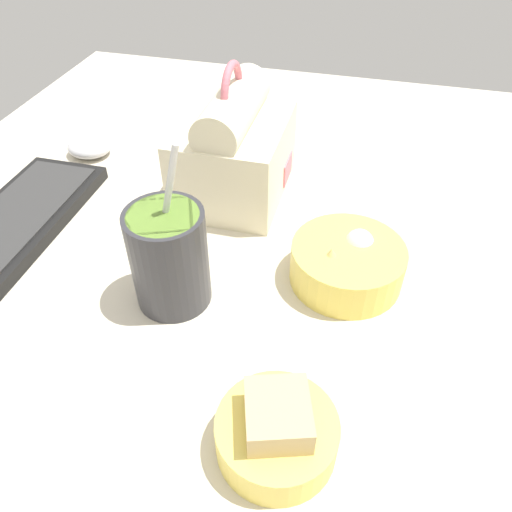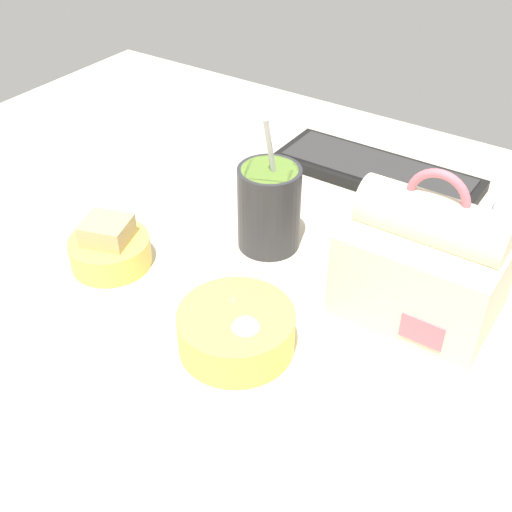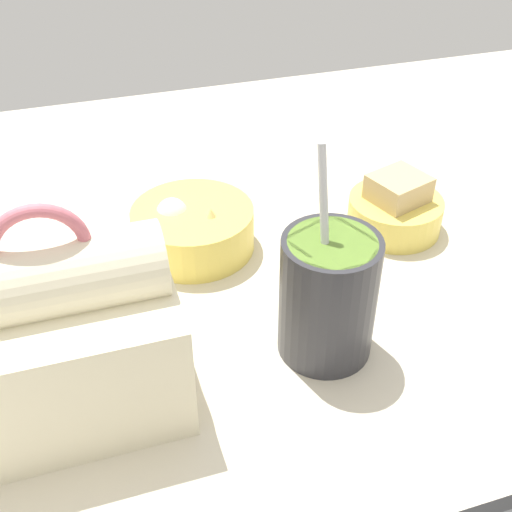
{
  "view_description": "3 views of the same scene",
  "coord_description": "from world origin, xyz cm",
  "px_view_note": "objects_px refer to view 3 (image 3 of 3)",
  "views": [
    {
      "loc": [
        -36.1,
        -11.26,
        44.55
      ],
      "look_at": [
        4.3,
        -0.83,
        7.0
      ],
      "focal_mm": 35.0,
      "sensor_mm": 36.0,
      "label": 1
    },
    {
      "loc": [
        39.65,
        -53.36,
        55.19
      ],
      "look_at": [
        4.3,
        -0.83,
        7.0
      ],
      "focal_mm": 45.0,
      "sensor_mm": 36.0,
      "label": 2
    },
    {
      "loc": [
        19.29,
        46.56,
        44.56
      ],
      "look_at": [
        4.3,
        -0.83,
        7.0
      ],
      "focal_mm": 45.0,
      "sensor_mm": 36.0,
      "label": 3
    }
  ],
  "objects_px": {
    "lunch_bag": "(62,336)",
    "soup_cup": "(328,295)",
    "bento_bowl_sandwich": "(395,209)",
    "bento_bowl_snacks": "(193,228)"
  },
  "relations": [
    {
      "from": "bento_bowl_snacks",
      "to": "soup_cup",
      "type": "bearing_deg",
      "value": 112.65
    },
    {
      "from": "soup_cup",
      "to": "bento_bowl_snacks",
      "type": "xyz_separation_m",
      "value": [
        0.08,
        -0.19,
        -0.04
      ]
    },
    {
      "from": "soup_cup",
      "to": "bento_bowl_sandwich",
      "type": "xyz_separation_m",
      "value": [
        -0.15,
        -0.16,
        -0.04
      ]
    },
    {
      "from": "soup_cup",
      "to": "bento_bowl_sandwich",
      "type": "distance_m",
      "value": 0.22
    },
    {
      "from": "lunch_bag",
      "to": "bento_bowl_snacks",
      "type": "distance_m",
      "value": 0.24
    },
    {
      "from": "soup_cup",
      "to": "bento_bowl_sandwich",
      "type": "relative_size",
      "value": 1.87
    },
    {
      "from": "lunch_bag",
      "to": "soup_cup",
      "type": "height_order",
      "value": "soup_cup"
    },
    {
      "from": "soup_cup",
      "to": "bento_bowl_snacks",
      "type": "distance_m",
      "value": 0.21
    },
    {
      "from": "lunch_bag",
      "to": "bento_bowl_snacks",
      "type": "xyz_separation_m",
      "value": [
        -0.15,
        -0.18,
        -0.04
      ]
    },
    {
      "from": "bento_bowl_sandwich",
      "to": "lunch_bag",
      "type": "bearing_deg",
      "value": 21.43
    }
  ]
}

